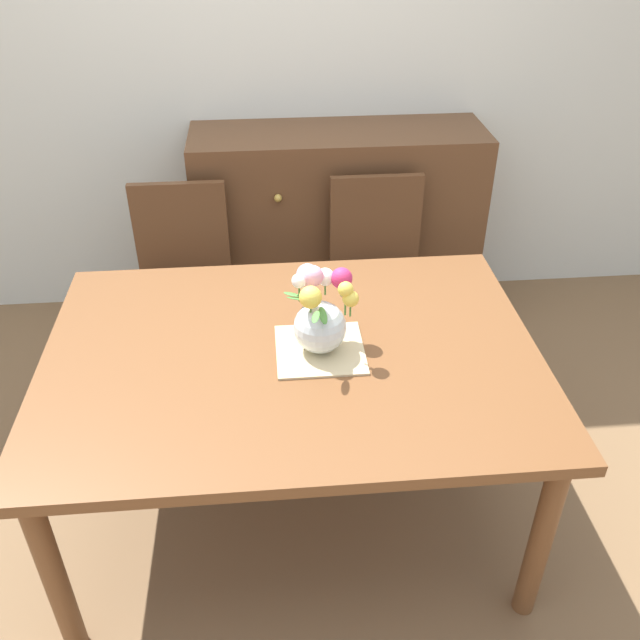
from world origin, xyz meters
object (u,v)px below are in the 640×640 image
dining_table (292,369)px  chair_right (378,263)px  dresser (337,228)px  chair_left (183,272)px  flower_vase (320,314)px

dining_table → chair_right: chair_right is taller
dresser → chair_left: bearing=-151.3°
dresser → flower_vase: size_ratio=5.13×
chair_right → dresser: bearing=-70.9°
dining_table → flower_vase: 0.23m
chair_left → flower_vase: 1.12m
flower_vase → dining_table: bearing=-175.1°
dining_table → chair_right: (0.44, 0.92, -0.14)m
chair_left → chair_right: size_ratio=1.00×
flower_vase → chair_right: bearing=69.2°
flower_vase → chair_left: bearing=120.4°
chair_left → flower_vase: (0.54, -0.91, 0.35)m
dining_table → chair_left: (-0.44, 0.92, -0.14)m
chair_left → chair_right: bearing=-180.0°
chair_left → dresser: (0.74, 0.41, -0.02)m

